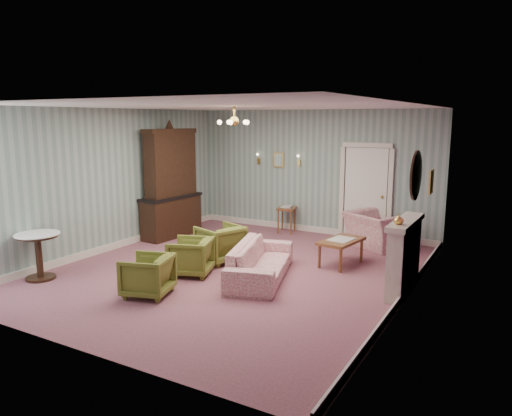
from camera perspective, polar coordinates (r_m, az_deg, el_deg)
The scene contains 27 objects.
floor at distance 8.80m, azimuth -2.44°, elevation -7.36°, with size 7.00×7.00×0.00m, color #995969.
ceiling at distance 8.38m, azimuth -2.59°, elevation 11.88°, with size 7.00×7.00×0.00m, color white.
wall_back at distance 11.56m, azimuth 6.72°, elevation 4.23°, with size 6.00×6.00×0.00m, color gray.
wall_front at distance 5.85m, azimuth -20.97°, elevation -2.50°, with size 6.00×6.00×0.00m, color gray.
wall_left at distance 10.36m, azimuth -16.76°, elevation 3.14°, with size 7.00×7.00×0.00m, color gray.
wall_right at distance 7.35m, azimuth 17.75°, elevation 0.24°, with size 7.00×7.00×0.00m, color gray.
wall_right_floral at distance 7.36m, azimuth 17.63°, elevation 0.25°, with size 7.00×7.00×0.00m, color #C36196.
door at distance 11.14m, azimuth 12.78°, elevation 1.89°, with size 1.12×0.12×2.16m, color white, non-canonical shape.
olive_chair_a at distance 7.69m, azimuth -12.65°, elevation -7.52°, with size 0.68×0.64×0.70m, color olive.
olive_chair_b at distance 8.55m, azimuth -7.71°, elevation -5.48°, with size 0.69×0.65×0.71m, color olive.
olive_chair_c at distance 9.27m, azimuth -4.21°, elevation -3.95°, with size 0.75×0.71×0.78m, color olive.
sofa_chintz at distance 8.28m, azimuth 0.55°, elevation -5.57°, with size 2.07×0.61×0.81m, color #AD4564.
wingback_chair at distance 10.53m, azimuth 14.04°, elevation -1.85°, with size 1.15×0.75×1.01m, color #AD4564.
dresser at distance 11.22m, azimuth -10.03°, elevation 3.23°, with size 0.54×1.57×2.62m, color black, non-canonical shape.
fireplace at distance 7.95m, azimuth 17.01°, elevation -5.40°, with size 0.30×1.40×1.16m, color beige, non-canonical shape.
mantel_vase at distance 7.43m, azimuth 16.45°, elevation -1.30°, with size 0.15×0.15×0.15m, color gold.
oval_mirror at distance 7.69m, azimuth 18.24°, elevation 3.66°, with size 0.04×0.76×0.84m, color white, non-canonical shape.
framed_print at distance 9.04m, azimuth 19.91°, elevation 2.90°, with size 0.04×0.34×0.42m, color gold, non-canonical shape.
coffee_table at distance 9.18m, azimuth 9.96°, elevation -5.14°, with size 0.54×0.97×0.50m, color brown, non-canonical shape.
side_table_black at distance 8.88m, azimuth 16.79°, elevation -5.82°, with size 0.36×0.36×0.54m, color black, non-canonical shape.
pedestal_table at distance 9.02m, azimuth -24.16°, elevation -5.20°, with size 0.73×0.73×0.80m, color black, non-canonical shape.
nesting_table at distance 11.63m, azimuth 3.62°, elevation -1.27°, with size 0.40×0.51×0.66m, color brown, non-canonical shape.
gilt_mirror_back at distance 11.88m, azimuth 2.65°, elevation 5.67°, with size 0.28×0.06×0.36m, color gold, non-canonical shape.
sconce_left at distance 12.12m, azimuth 0.27°, elevation 5.77°, with size 0.16×0.12×0.30m, color gold, non-canonical shape.
sconce_right at distance 11.62m, azimuth 5.04°, elevation 5.53°, with size 0.16×0.12×0.30m, color gold, non-canonical shape.
chandelier at distance 8.38m, azimuth -2.58°, elevation 10.03°, with size 0.56×0.56×0.36m, color gold, non-canonical shape.
burgundy_cushion at distance 10.41m, azimuth 13.55°, elevation -2.10°, with size 0.38×0.10×0.38m, color maroon.
Camera 1 is at (4.44, -7.10, 2.69)m, focal length 34.01 mm.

